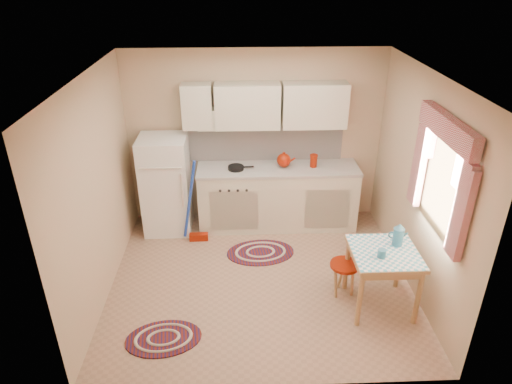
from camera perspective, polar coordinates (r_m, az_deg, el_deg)
The scene contains 14 objects.
room_shell at distance 5.16m, azimuth 2.19°, elevation 5.15°, with size 3.64×3.60×2.52m.
fridge at distance 6.51m, azimuth -11.17°, elevation 0.87°, with size 0.65×0.60×1.40m, color white.
broom at distance 6.19m, azimuth -7.45°, elevation -1.30°, with size 0.28×0.12×1.20m, color #1E41BB, non-canonical shape.
base_cabinets at distance 6.62m, azimuth 2.69°, elevation -0.69°, with size 2.25×0.60×0.88m, color beige.
countertop at distance 6.41m, azimuth 2.77°, elevation 2.94°, with size 2.27×0.62×0.04m, color #B3B0AA.
frying_pan at distance 6.33m, azimuth -2.53°, elevation 3.04°, with size 0.22×0.22×0.05m, color black.
red_kettle at distance 6.37m, azimuth 3.49°, elevation 4.00°, with size 0.22×0.19×0.22m, color #8E1A05, non-canonical shape.
red_canister at distance 6.44m, azimuth 7.21°, elevation 3.81°, with size 0.10×0.10×0.16m, color #8E1A05.
table at distance 5.33m, azimuth 15.33°, elevation -10.43°, with size 0.72×0.72×0.72m, color tan.
stool at distance 5.49m, azimuth 10.85°, elevation -10.58°, with size 0.34×0.34×0.42m, color #8E1A05.
coffee_pot at distance 5.20m, azimuth 17.39°, elevation -5.08°, with size 0.14×0.12×0.28m, color teal, non-canonical shape.
mug at distance 5.00m, azimuth 15.44°, elevation -7.43°, with size 0.09×0.09×0.10m, color teal.
rug_center at distance 6.18m, azimuth 0.56°, elevation -7.56°, with size 0.91×0.60×0.02m, color maroon, non-canonical shape.
rug_left at distance 5.07m, azimuth -11.48°, elevation -17.51°, with size 0.79×0.53×0.02m, color maroon, non-canonical shape.
Camera 1 is at (-0.24, -4.53, 3.52)m, focal length 32.00 mm.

